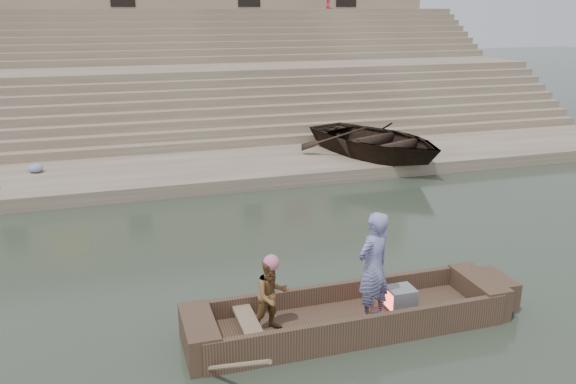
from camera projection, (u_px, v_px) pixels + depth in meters
name	position (u px, v px, depth m)	size (l,w,h in m)	color
ground	(293.00, 279.00, 11.81)	(120.00, 120.00, 0.00)	#2A3527
lower_landing	(219.00, 170.00, 19.04)	(32.00, 4.00, 0.40)	gray
mid_landing	(186.00, 100.00, 25.51)	(32.00, 3.00, 2.80)	gray
upper_landing	(167.00, 59.00, 31.52)	(32.00, 3.00, 5.20)	gray
ghat_steps	(180.00, 86.00, 26.92)	(32.00, 11.00, 5.20)	gray
building_wall	(156.00, 2.00, 34.25)	(32.00, 5.07, 11.20)	#9B8669
main_rowboat	(349.00, 323.00, 9.97)	(5.00, 1.30, 0.22)	brown
rowboat_trim	(361.00, 311.00, 9.96)	(6.04, 2.63, 1.93)	brown
standing_man	(373.00, 267.00, 9.59)	(0.70, 0.46, 1.92)	navy
rowing_man	(272.00, 295.00, 9.35)	(0.61, 0.48, 1.26)	#236923
television	(400.00, 299.00, 10.14)	(0.46, 0.42, 0.40)	slate
beached_rowboat	(376.00, 140.00, 19.84)	(3.80, 5.33, 1.10)	#2D2116
cloth_bundles	(14.00, 176.00, 17.13)	(1.50, 1.94, 0.26)	#3F5999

